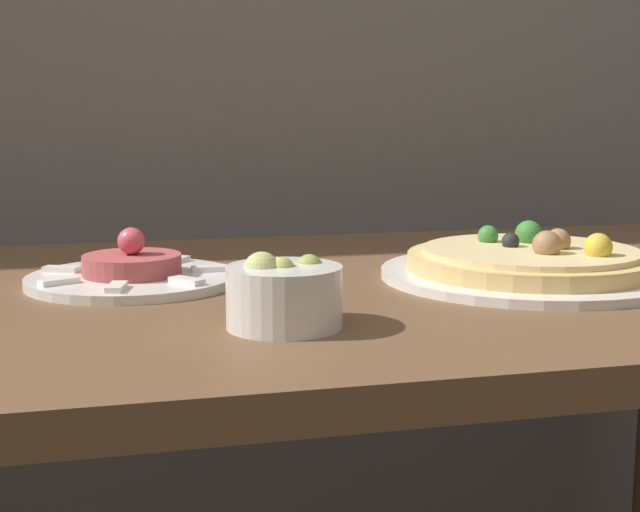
{
  "coord_description": "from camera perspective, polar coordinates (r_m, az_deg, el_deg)",
  "views": [
    {
      "loc": [
        -0.25,
        -0.57,
        0.99
      ],
      "look_at": [
        -0.03,
        0.31,
        0.84
      ],
      "focal_mm": 50.0,
      "sensor_mm": 36.0,
      "label": 1
    }
  ],
  "objects": [
    {
      "name": "dining_table",
      "position": [
        1.02,
        0.92,
        -7.79
      ],
      "size": [
        1.4,
        0.74,
        0.8
      ],
      "color": "brown",
      "rests_on": "ground_plane"
    },
    {
      "name": "pizza_plate",
      "position": [
        1.04,
        13.32,
        -0.5
      ],
      "size": [
        0.34,
        0.34,
        0.06
      ],
      "color": "silver",
      "rests_on": "dining_table"
    },
    {
      "name": "tartare_plate",
      "position": [
        1.0,
        -11.92,
        -1.09
      ],
      "size": [
        0.23,
        0.23,
        0.06
      ],
      "color": "silver",
      "rests_on": "dining_table"
    },
    {
      "name": "small_bowl",
      "position": [
        0.78,
        -2.35,
        -2.45
      ],
      "size": [
        0.1,
        0.1,
        0.07
      ],
      "color": "silver",
      "rests_on": "dining_table"
    }
  ]
}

